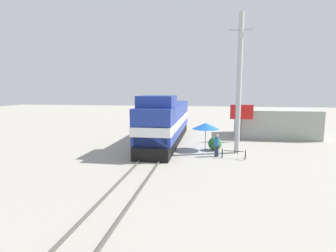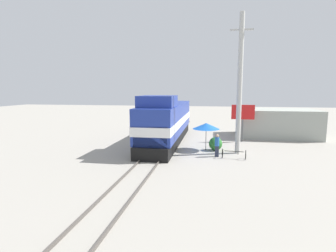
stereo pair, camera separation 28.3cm
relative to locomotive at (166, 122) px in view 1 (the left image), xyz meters
The scene contains 11 objects.
ground_plane 3.41m from the locomotive, 90.00° to the right, with size 120.00×120.00×0.00m, color gray.
rail_near 3.44m from the locomotive, 104.67° to the right, with size 0.08×39.61×0.15m, color #4C4742.
rail_far 3.44m from the locomotive, 75.33° to the right, with size 0.08×39.61×0.15m, color #4C4742.
locomotive is the anchor object (origin of this frame).
utility_pole 8.09m from the locomotive, 26.96° to the right, with size 1.80×0.40×11.08m.
vendor_umbrella 4.67m from the locomotive, 33.82° to the right, with size 2.28×2.28×2.35m.
billboard_sign 7.58m from the locomotive, 12.97° to the left, with size 2.23×0.12×3.69m.
shrub_cluster 5.56m from the locomotive, 28.79° to the right, with size 1.14×1.14×1.14m, color #2D722D.
person_bystander 6.82m from the locomotive, 44.69° to the right, with size 0.34×0.34×1.76m.
bicycle 8.12m from the locomotive, 40.37° to the right, with size 1.81×0.89×0.71m.
building_block_distant 12.58m from the locomotive, 25.27° to the left, with size 8.21×5.42×3.03m, color #999E93.
Camera 1 is at (4.13, -22.25, 5.17)m, focal length 28.00 mm.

